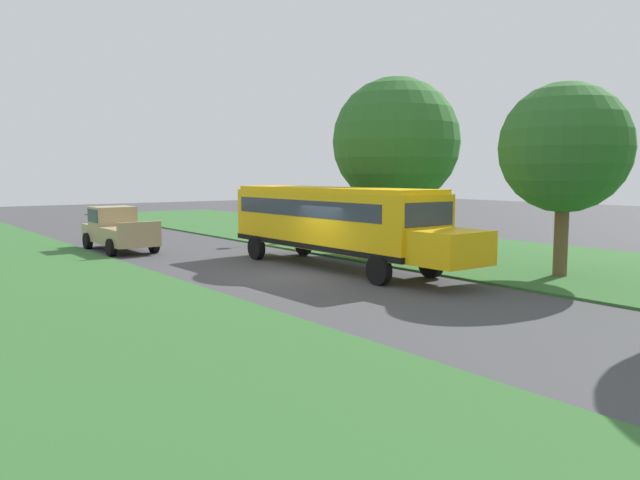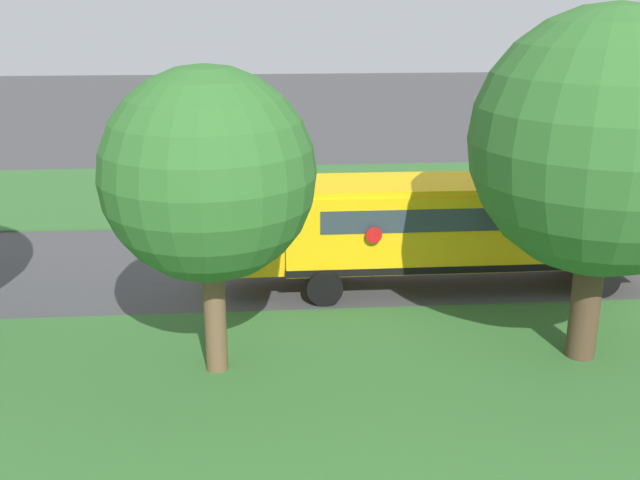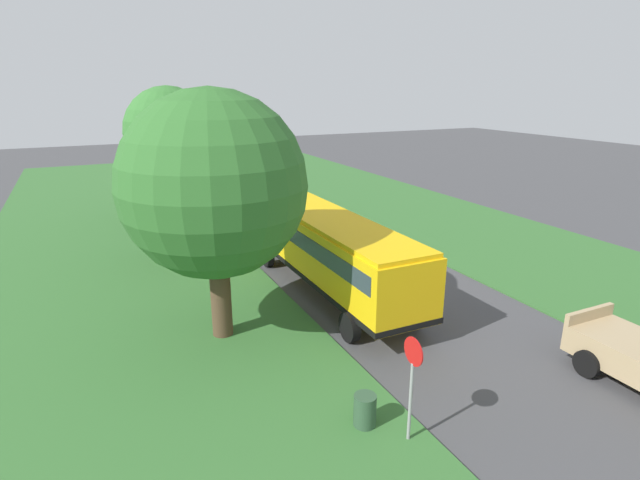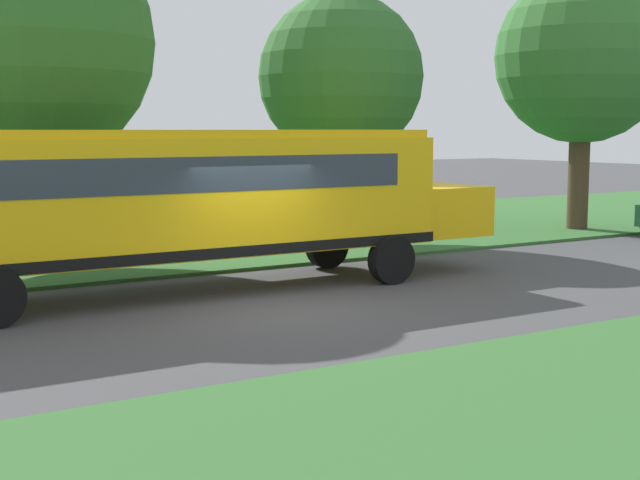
# 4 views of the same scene
# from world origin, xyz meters

# --- Properties ---
(ground_plane) EXTENTS (120.00, 120.00, 0.00)m
(ground_plane) POSITION_xyz_m (0.00, 0.00, 0.00)
(ground_plane) COLOR #424244
(grass_verge) EXTENTS (12.00, 80.00, 0.08)m
(grass_verge) POSITION_xyz_m (-10.00, 0.00, 0.04)
(grass_verge) COLOR #33662D
(grass_verge) RESTS_ON ground
(grass_far_side) EXTENTS (10.00, 80.00, 0.07)m
(grass_far_side) POSITION_xyz_m (9.00, 0.00, 0.04)
(grass_far_side) COLOR #33662D
(grass_far_side) RESTS_ON ground
(school_bus) EXTENTS (2.84, 12.42, 3.16)m
(school_bus) POSITION_xyz_m (-2.26, -0.72, 1.92)
(school_bus) COLOR yellow
(school_bus) RESTS_ON ground
(car_green_nearest) EXTENTS (2.02, 4.40, 1.56)m
(car_green_nearest) POSITION_xyz_m (-2.80, 16.29, 0.88)
(car_green_nearest) COLOR #236038
(car_green_nearest) RESTS_ON ground
(oak_tree_beside_bus) EXTENTS (5.83, 5.83, 8.08)m
(oak_tree_beside_bus) POSITION_xyz_m (-7.16, -2.60, 5.22)
(oak_tree_beside_bus) COLOR #4C3826
(oak_tree_beside_bus) RESTS_ON ground
(oak_tree_roadside_mid) EXTENTS (4.55, 4.55, 6.88)m
(oak_tree_roadside_mid) POSITION_xyz_m (-7.28, 6.03, 4.64)
(oak_tree_roadside_mid) COLOR brown
(oak_tree_roadside_mid) RESTS_ON ground
(oak_tree_far_end) EXTENTS (5.35, 5.35, 8.08)m
(oak_tree_far_end) POSITION_xyz_m (-5.60, 13.85, 5.34)
(oak_tree_far_end) COLOR #4C3826
(oak_tree_far_end) RESTS_ON ground
(stop_sign) EXTENTS (0.08, 0.68, 2.74)m
(stop_sign) POSITION_xyz_m (-4.60, -9.56, 1.74)
(stop_sign) COLOR gray
(stop_sign) RESTS_ON ground
(trash_bin) EXTENTS (0.56, 0.56, 0.90)m
(trash_bin) POSITION_xyz_m (-5.27, -8.67, 0.45)
(trash_bin) COLOR #2D4C33
(trash_bin) RESTS_ON ground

